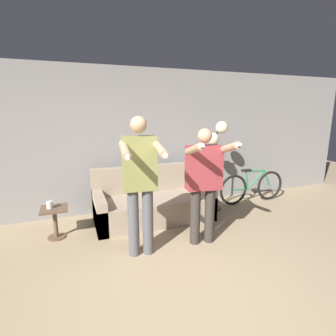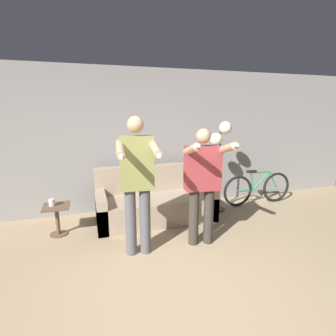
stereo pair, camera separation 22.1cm
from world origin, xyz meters
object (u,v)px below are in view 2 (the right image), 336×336
couch (155,203)px  floor_lamp (221,140)px  person_right (203,179)px  side_table (57,214)px  cat (144,162)px  person_left (137,178)px  bicycle (257,188)px  cup (52,202)px

couch → floor_lamp: floor_lamp is taller
person_right → side_table: 2.24m
cat → couch: bearing=-69.0°
couch → cat: (-0.12, 0.31, 0.68)m
couch → floor_lamp: (1.24, 0.04, 1.05)m
person_right → floor_lamp: floor_lamp is taller
couch → person_right: person_right is taller
person_left → person_right: size_ratio=1.10×
person_left → bicycle: person_left is taller
couch → bicycle: couch is taller
person_right → bicycle: person_right is taller
couch → cup: (-1.61, -0.16, 0.25)m
person_left → bicycle: bearing=29.6°
person_left → cat: size_ratio=4.29×
cat → floor_lamp: size_ratio=0.25×
person_right → bicycle: (1.75, 1.16, -0.62)m
cat → person_right: bearing=-69.3°
floor_lamp → side_table: floor_lamp is taller
couch → person_left: 1.39m
person_right → side_table: (-1.96, 0.89, -0.62)m
couch → bicycle: (2.14, 0.10, 0.05)m
person_left → bicycle: (2.64, 1.16, -0.70)m
person_right → floor_lamp: bearing=59.9°
floor_lamp → cup: (-2.85, -0.20, -0.80)m
person_left → person_right: bearing=5.9°
person_right → couch: bearing=118.1°
person_right → cat: bearing=118.2°
floor_lamp → side_table: 2.98m
side_table → cat: bearing=18.3°
couch → cup: bearing=-174.4°
cup → bicycle: bearing=4.0°
person_right → bicycle: size_ratio=1.07×
person_right → floor_lamp: size_ratio=0.97×
person_right → cup: person_right is taller
person_right → bicycle: 2.19m
person_left → cup: size_ratio=17.33×
person_left → bicycle: size_ratio=1.18×
couch → person_right: bearing=-69.4°
side_table → floor_lamp: bearing=4.2°
person_right → cat: person_right is taller
person_left → cup: person_left is taller
cat → person_left: bearing=-105.4°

